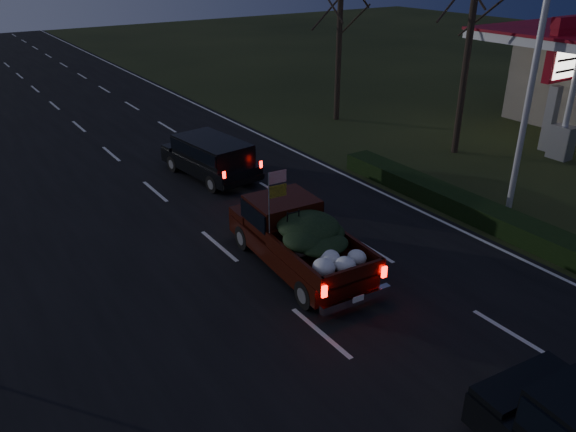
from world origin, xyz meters
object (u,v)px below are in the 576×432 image
light_pole (539,41)px  gas_price_pylon (562,62)px  lead_suv (211,154)px  pickup_truck (298,235)px

light_pole → gas_price_pylon: bearing=24.7°
lead_suv → light_pole: bearing=-55.6°
light_pole → gas_price_pylon: size_ratio=1.64×
gas_price_pylon → lead_suv: 14.82m
gas_price_pylon → pickup_truck: (-14.71, -2.22, -2.79)m
pickup_truck → gas_price_pylon: bearing=12.5°
light_pole → pickup_truck: light_pole is taller
light_pole → lead_suv: light_pole is taller
pickup_truck → lead_suv: bearing=85.5°
lead_suv → gas_price_pylon: bearing=-27.4°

